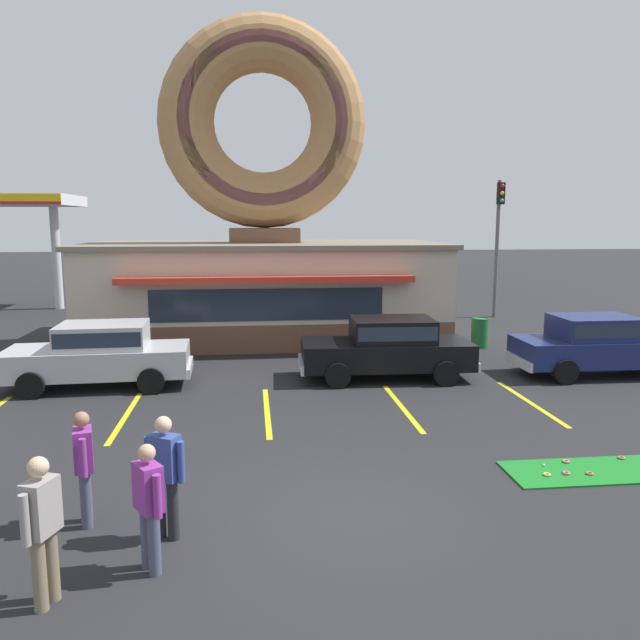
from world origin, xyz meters
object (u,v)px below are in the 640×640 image
Objects in this scene: golf_ball at (544,465)px; traffic_light_pole at (498,231)px; car_navy at (597,343)px; pedestrian_leather_jacket_man at (149,502)px; car_silver at (100,353)px; pedestrian_clipboard_woman at (165,471)px; trash_bin at (480,332)px; car_black at (388,346)px; pedestrian_blue_sweater_man at (42,524)px; pedestrian_hooded_kid at (84,463)px.

traffic_light_pole reaches higher than golf_ball.
traffic_light_pole is at bearing 82.98° from car_navy.
car_navy is at bearing 39.04° from pedestrian_leather_jacket_man.
pedestrian_clipboard_woman is (2.62, -7.88, 0.04)m from car_silver.
traffic_light_pole reaches higher than trash_bin.
pedestrian_clipboard_woman reaches higher than car_black.
pedestrian_blue_sweater_man is at bearing -80.59° from car_silver.
golf_ball is at bearing -104.61° from trash_bin.
trash_bin is (8.57, 11.59, -0.41)m from pedestrian_clipboard_woman.
car_silver is 12.98m from car_navy.
car_navy is at bearing 53.99° from golf_ball.
pedestrian_hooded_kid is at bearing -170.61° from golf_ball.
pedestrian_hooded_kid reaches higher than trash_bin.
traffic_light_pole is (3.04, 6.30, 3.21)m from trash_bin.
golf_ball is 6.44m from car_black.
car_silver reaches higher than pedestrian_leather_jacket_man.
car_navy is 2.78× the size of pedestrian_clipboard_woman.
car_silver is 17.63m from traffic_light_pole.
pedestrian_blue_sweater_man is at bearing -151.27° from pedestrian_leather_jacket_man.
golf_ball is 6.27m from pedestrian_clipboard_woman.
traffic_light_pole is at bearing 57.93° from pedestrian_leather_jacket_man.
car_black is at bearing 177.58° from car_navy.
traffic_light_pole is (11.61, 17.88, 2.80)m from pedestrian_clipboard_woman.
pedestrian_leather_jacket_man is at bearing -124.98° from trash_bin.
trash_bin is (11.19, 3.71, -0.37)m from car_silver.
pedestrian_leather_jacket_man is 15.10m from trash_bin.
car_silver is 11.79m from trash_bin.
pedestrian_leather_jacket_man is at bearing -96.24° from pedestrian_clipboard_woman.
car_navy is 2.87× the size of pedestrian_hooded_kid.
car_navy reaches higher than trash_bin.
car_black is 0.80× the size of traffic_light_pole.
golf_ball is 0.03× the size of pedestrian_leather_jacket_man.
car_black is 2.75× the size of pedestrian_blue_sweater_man.
car_navy is at bearing 36.58° from pedestrian_clipboard_woman.
pedestrian_blue_sweater_man is at bearing -123.47° from traffic_light_pole.
pedestrian_clipboard_woman is (1.10, 1.33, -0.02)m from pedestrian_blue_sweater_man.
golf_ball is at bearing 22.00° from pedestrian_leather_jacket_man.
car_silver is at bearing -179.65° from car_black.
pedestrian_blue_sweater_man reaches higher than pedestrian_leather_jacket_man.
car_navy and car_black have the same top height.
trash_bin is at bearing 53.52° from pedestrian_clipboard_woman.
pedestrian_hooded_kid is (-0.04, 1.83, -0.05)m from pedestrian_blue_sweater_man.
car_navy is 12.89m from pedestrian_clipboard_woman.
car_silver is at bearing -144.89° from traffic_light_pole.
pedestrian_clipboard_woman is 21.50m from traffic_light_pole.
traffic_light_pole is (14.23, 10.01, 2.84)m from car_silver.
car_silver is 2.95× the size of pedestrian_leather_jacket_man.
traffic_light_pole reaches higher than car_navy.
pedestrian_clipboard_woman is at bearing -120.62° from car_black.
pedestrian_clipboard_woman is (1.14, -0.50, 0.03)m from pedestrian_hooded_kid.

